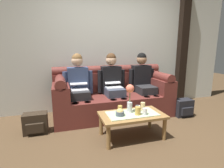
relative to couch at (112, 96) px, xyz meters
The scene contains 17 objects.
ground_plane 1.23m from the couch, 90.00° to the right, with size 14.00×14.00×0.00m, color #4C3823.
back_wall_patterned 1.20m from the couch, 90.00° to the left, with size 6.00×0.12×2.90m, color silver.
timber_pillar 2.20m from the couch, 12.37° to the left, with size 0.20×0.20×2.90m, color black.
couch is the anchor object (origin of this frame).
person_left 0.72m from the couch, behind, with size 0.56×0.67×1.22m.
person_middle 0.29m from the couch, 90.00° to the right, with size 0.56×0.67×1.22m.
person_right 0.72m from the couch, ahead, with size 0.56×0.67×1.22m.
coffee_table 0.99m from the couch, 90.00° to the right, with size 0.94×0.52×0.38m.
flower_vase 0.98m from the couch, 91.23° to the right, with size 0.12×0.12×0.42m.
snack_bowl 1.04m from the couch, 101.14° to the right, with size 0.12×0.12×0.10m.
cup_near_left 0.94m from the couch, 82.94° to the right, with size 0.07×0.07×0.09m, color white.
cup_near_right 1.06m from the couch, 86.96° to the right, with size 0.08×0.08×0.12m, color gold.
cup_far_center 0.92m from the couch, 75.84° to the right, with size 0.07×0.07×0.11m, color #DBB77A.
cup_far_left 1.09m from the couch, 81.67° to the right, with size 0.07×0.07×0.09m, color silver.
cup_far_right 0.90m from the couch, 99.87° to the right, with size 0.07×0.07×0.10m, color gold.
backpack_left 1.47m from the couch, 162.90° to the right, with size 0.36×0.25×0.32m.
backpack_right 1.41m from the couch, 20.92° to the right, with size 0.34×0.26×0.33m.
Camera 1 is at (-0.99, -2.08, 1.32)m, focal length 28.29 mm.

